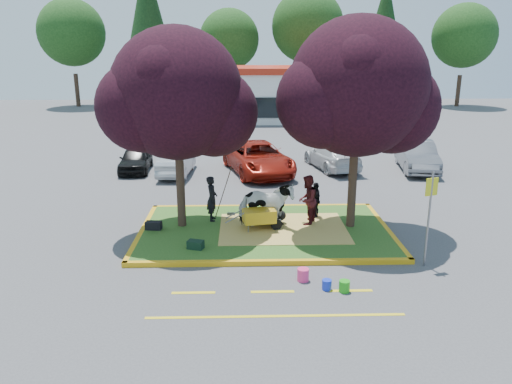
{
  "coord_description": "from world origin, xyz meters",
  "views": [
    {
      "loc": [
        -0.74,
        -15.61,
        5.95
      ],
      "look_at": [
        -0.29,
        0.5,
        1.28
      ],
      "focal_mm": 35.0,
      "sensor_mm": 36.0,
      "label": 1
    }
  ],
  "objects_px": {
    "wheelbarrow": "(260,216)",
    "car_black": "(136,159)",
    "handler": "(212,198)",
    "bucket_pink": "(303,275)",
    "bucket_blue": "(327,285)",
    "sign_post": "(430,208)",
    "cow": "(266,205)",
    "car_silver": "(176,162)",
    "calf": "(264,216)",
    "bucket_green": "(344,286)"
  },
  "relations": [
    {
      "from": "cow",
      "to": "car_silver",
      "type": "relative_size",
      "value": 0.49
    },
    {
      "from": "calf",
      "to": "bucket_blue",
      "type": "height_order",
      "value": "calf"
    },
    {
      "from": "wheelbarrow",
      "to": "sign_post",
      "type": "xyz_separation_m",
      "value": [
        4.58,
        -2.59,
        1.09
      ]
    },
    {
      "from": "handler",
      "to": "car_black",
      "type": "distance_m",
      "value": 9.07
    },
    {
      "from": "bucket_green",
      "to": "sign_post",
      "type": "bearing_deg",
      "value": 30.27
    },
    {
      "from": "sign_post",
      "to": "car_silver",
      "type": "bearing_deg",
      "value": 108.36
    },
    {
      "from": "cow",
      "to": "wheelbarrow",
      "type": "xyz_separation_m",
      "value": [
        -0.22,
        -0.29,
        -0.29
      ]
    },
    {
      "from": "wheelbarrow",
      "to": "bucket_blue",
      "type": "height_order",
      "value": "wheelbarrow"
    },
    {
      "from": "wheelbarrow",
      "to": "sign_post",
      "type": "relative_size",
      "value": 0.68
    },
    {
      "from": "bucket_pink",
      "to": "sign_post",
      "type": "bearing_deg",
      "value": 13.58
    },
    {
      "from": "wheelbarrow",
      "to": "sign_post",
      "type": "distance_m",
      "value": 5.38
    },
    {
      "from": "calf",
      "to": "handler",
      "type": "xyz_separation_m",
      "value": [
        -1.78,
        0.38,
        0.53
      ]
    },
    {
      "from": "cow",
      "to": "bucket_pink",
      "type": "relative_size",
      "value": 5.45
    },
    {
      "from": "cow",
      "to": "bucket_green",
      "type": "height_order",
      "value": "cow"
    },
    {
      "from": "handler",
      "to": "bucket_pink",
      "type": "bearing_deg",
      "value": -151.82
    },
    {
      "from": "bucket_green",
      "to": "car_silver",
      "type": "bearing_deg",
      "value": 115.01
    },
    {
      "from": "wheelbarrow",
      "to": "car_black",
      "type": "bearing_deg",
      "value": 112.33
    },
    {
      "from": "sign_post",
      "to": "bucket_pink",
      "type": "xyz_separation_m",
      "value": [
        -3.55,
        -0.86,
        -1.56
      ]
    },
    {
      "from": "calf",
      "to": "sign_post",
      "type": "relative_size",
      "value": 0.44
    },
    {
      "from": "wheelbarrow",
      "to": "bucket_green",
      "type": "distance_m",
      "value": 4.58
    },
    {
      "from": "cow",
      "to": "car_black",
      "type": "bearing_deg",
      "value": 37.29
    },
    {
      "from": "car_silver",
      "to": "sign_post",
      "type": "bearing_deg",
      "value": 131.17
    },
    {
      "from": "cow",
      "to": "bucket_green",
      "type": "bearing_deg",
      "value": -155.45
    },
    {
      "from": "bucket_pink",
      "to": "cow",
      "type": "bearing_deg",
      "value": 102.26
    },
    {
      "from": "bucket_blue",
      "to": "car_black",
      "type": "height_order",
      "value": "car_black"
    },
    {
      "from": "car_black",
      "to": "wheelbarrow",
      "type": "bearing_deg",
      "value": -59.79
    },
    {
      "from": "calf",
      "to": "car_black",
      "type": "relative_size",
      "value": 0.34
    },
    {
      "from": "bucket_pink",
      "to": "car_black",
      "type": "xyz_separation_m",
      "value": [
        -6.92,
        12.5,
        0.43
      ]
    },
    {
      "from": "car_black",
      "to": "car_silver",
      "type": "bearing_deg",
      "value": -23.63
    },
    {
      "from": "cow",
      "to": "calf",
      "type": "xyz_separation_m",
      "value": [
        -0.06,
        0.38,
        -0.52
      ]
    },
    {
      "from": "wheelbarrow",
      "to": "car_black",
      "type": "xyz_separation_m",
      "value": [
        -5.89,
        9.05,
        -0.04
      ]
    },
    {
      "from": "cow",
      "to": "car_silver",
      "type": "height_order",
      "value": "cow"
    },
    {
      "from": "bucket_green",
      "to": "car_black",
      "type": "distance_m",
      "value": 15.34
    },
    {
      "from": "bucket_green",
      "to": "bucket_pink",
      "type": "bearing_deg",
      "value": 146.31
    },
    {
      "from": "calf",
      "to": "bucket_green",
      "type": "bearing_deg",
      "value": -54.53
    },
    {
      "from": "cow",
      "to": "handler",
      "type": "xyz_separation_m",
      "value": [
        -1.83,
        0.76,
        0.01
      ]
    },
    {
      "from": "calf",
      "to": "bucket_blue",
      "type": "distance_m",
      "value": 4.86
    },
    {
      "from": "wheelbarrow",
      "to": "bucket_blue",
      "type": "xyz_separation_m",
      "value": [
        1.58,
        -3.96,
        -0.5
      ]
    },
    {
      "from": "car_black",
      "to": "sign_post",
      "type": "bearing_deg",
      "value": -50.86
    },
    {
      "from": "cow",
      "to": "car_black",
      "type": "height_order",
      "value": "cow"
    },
    {
      "from": "handler",
      "to": "sign_post",
      "type": "bearing_deg",
      "value": -122.7
    },
    {
      "from": "calf",
      "to": "bucket_pink",
      "type": "height_order",
      "value": "calf"
    },
    {
      "from": "cow",
      "to": "calf",
      "type": "height_order",
      "value": "cow"
    },
    {
      "from": "calf",
      "to": "wheelbarrow",
      "type": "height_order",
      "value": "wheelbarrow"
    },
    {
      "from": "bucket_green",
      "to": "handler",
      "type": "bearing_deg",
      "value": 125.08
    },
    {
      "from": "calf",
      "to": "bucket_pink",
      "type": "relative_size",
      "value": 3.56
    },
    {
      "from": "bucket_blue",
      "to": "car_silver",
      "type": "height_order",
      "value": "car_silver"
    },
    {
      "from": "calf",
      "to": "car_silver",
      "type": "relative_size",
      "value": 0.32
    },
    {
      "from": "handler",
      "to": "bucket_pink",
      "type": "distance_m",
      "value": 5.28
    },
    {
      "from": "car_black",
      "to": "bucket_green",
      "type": "bearing_deg",
      "value": -61.86
    }
  ]
}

